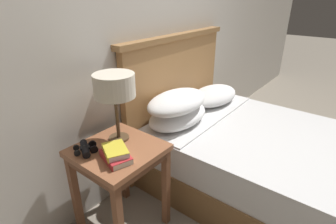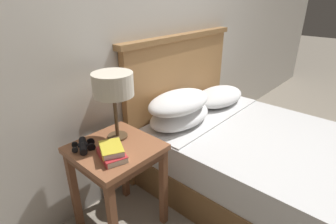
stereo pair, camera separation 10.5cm
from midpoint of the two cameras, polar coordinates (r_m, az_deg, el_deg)
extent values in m
cube|color=beige|center=(2.06, -8.56, 18.14)|extent=(8.00, 0.06, 2.60)
cube|color=brown|center=(1.67, -12.66, -8.18)|extent=(0.49, 0.49, 0.04)
cube|color=brown|center=(1.70, -12.53, -9.40)|extent=(0.47, 0.46, 0.05)
cube|color=brown|center=(1.86, -2.12, -16.20)|extent=(0.04, 0.04, 0.61)
cube|color=brown|center=(1.92, -21.02, -16.62)|extent=(0.04, 0.04, 0.61)
cube|color=brown|center=(2.10, -11.11, -11.27)|extent=(0.04, 0.04, 0.61)
cube|color=brown|center=(2.34, 19.15, -13.20)|extent=(1.26, 1.79, 0.28)
cube|color=silver|center=(2.19, 20.10, -7.68)|extent=(1.23, 1.76, 0.25)
cube|color=silver|center=(2.33, 7.27, -0.66)|extent=(1.21, 0.28, 0.01)
cube|color=#AD7A47|center=(2.49, 0.46, 2.33)|extent=(1.32, 0.06, 1.16)
cube|color=olive|center=(2.33, 0.52, 16.10)|extent=(1.39, 0.10, 0.04)
ellipsoid|color=white|center=(2.14, 0.83, -0.78)|extent=(0.60, 0.36, 0.15)
ellipsoid|color=white|center=(2.60, 8.79, 3.60)|extent=(0.60, 0.36, 0.15)
ellipsoid|color=white|center=(2.08, 0.60, 2.26)|extent=(0.60, 0.36, 0.15)
cylinder|color=#4C3823|center=(1.76, -12.33, -5.52)|extent=(0.13, 0.13, 0.01)
cylinder|color=#4C3823|center=(1.69, -12.77, -1.18)|extent=(0.02, 0.02, 0.28)
cylinder|color=beige|center=(1.61, -13.46, 5.63)|extent=(0.25, 0.25, 0.14)
cube|color=silver|center=(1.55, -13.18, -9.52)|extent=(0.18, 0.22, 0.03)
cube|color=#B2282D|center=(1.54, -13.24, -8.95)|extent=(0.18, 0.23, 0.00)
cube|color=#B2282D|center=(1.54, -15.35, -10.15)|extent=(0.07, 0.19, 0.04)
cube|color=silver|center=(1.54, -13.31, -8.23)|extent=(0.18, 0.20, 0.03)
cube|color=gold|center=(1.53, -13.37, -7.68)|extent=(0.19, 0.21, 0.00)
cube|color=gold|center=(1.53, -15.48, -8.64)|extent=(0.08, 0.15, 0.03)
cylinder|color=black|center=(1.64, -19.28, -8.12)|extent=(0.08, 0.10, 0.04)
cylinder|color=black|center=(1.64, -17.63, -7.84)|extent=(0.05, 0.03, 0.05)
cylinder|color=black|center=(1.64, -20.93, -8.39)|extent=(0.04, 0.03, 0.04)
cylinder|color=black|center=(1.70, -19.48, -7.02)|extent=(0.08, 0.10, 0.04)
cylinder|color=black|center=(1.70, -17.89, -6.75)|extent=(0.05, 0.03, 0.05)
cylinder|color=black|center=(1.70, -21.08, -7.28)|extent=(0.04, 0.03, 0.04)
cube|color=black|center=(1.66, -19.42, -7.34)|extent=(0.07, 0.06, 0.01)
cylinder|color=black|center=(1.66, -19.44, -7.21)|extent=(0.02, 0.02, 0.02)
camera|label=1|loc=(0.05, -91.63, -0.74)|focal=28.00mm
camera|label=2|loc=(0.05, 88.37, 0.74)|focal=28.00mm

